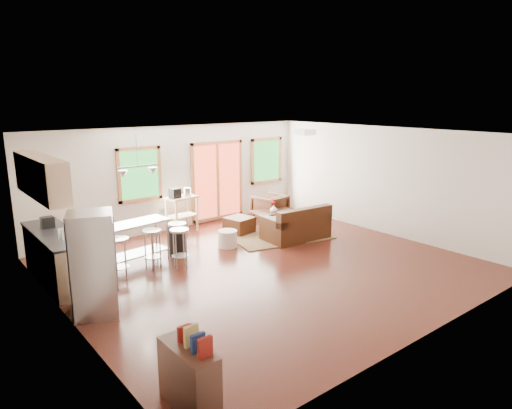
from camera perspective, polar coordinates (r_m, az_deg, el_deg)
floor at (r=9.15m, az=1.18°, el=-7.74°), size 7.50×7.00×0.02m
ceiling at (r=8.57m, az=1.26°, el=8.85°), size 7.50×7.00×0.02m
back_wall at (r=11.63m, az=-9.90°, el=3.30°), size 7.50×0.02×2.60m
left_wall at (r=7.07m, az=-23.02°, el=-3.97°), size 0.02×7.00×2.60m
right_wall at (r=11.49m, az=15.82°, el=2.88°), size 0.02×7.00×2.60m
front_wall at (r=6.56m, az=21.27°, el=-5.09°), size 7.50×0.02×2.60m
window_left at (r=11.12m, az=-14.34°, el=3.68°), size 1.10×0.05×1.30m
french_doors at (r=12.24m, az=-4.82°, el=2.98°), size 1.60×0.05×2.10m
window_right at (r=13.18m, az=1.33°, el=5.52°), size 1.10×0.05×1.30m
rug at (r=11.14m, az=2.59°, el=-3.76°), size 2.63×2.23×0.02m
loveseat at (r=10.77m, az=5.12°, el=-2.70°), size 1.57×0.97×0.80m
coffee_table at (r=11.71m, az=2.19°, el=-1.08°), size 1.19×0.86×0.43m
armchair at (r=12.30m, az=1.72°, el=-0.27°), size 0.86×0.82×0.79m
ottoman at (r=11.27m, az=-2.11°, el=-2.58°), size 0.69×0.69×0.40m
pouf at (r=10.23m, az=-3.58°, el=-4.30°), size 0.57×0.57×0.38m
vase at (r=11.61m, az=2.22°, el=-0.45°), size 0.20×0.21×0.33m
book at (r=11.55m, az=3.83°, el=-0.47°), size 0.19×0.10×0.27m
cabinets at (r=8.82m, az=-24.14°, el=-3.31°), size 0.64×2.24×2.30m
refrigerator at (r=7.36m, az=-19.61°, el=-7.05°), size 0.83×0.82×1.62m
island at (r=9.34m, az=-14.88°, el=-3.80°), size 1.44×0.73×0.87m
cup at (r=9.51m, az=-11.67°, el=-0.75°), size 0.15×0.13×0.12m
bar_stool_a at (r=8.65m, az=-16.76°, el=-5.34°), size 0.48×0.48×0.79m
bar_stool_b at (r=9.05m, az=-12.84°, el=-4.34°), size 0.45×0.45×0.78m
bar_stool_c at (r=9.02m, az=-9.54°, el=-4.28°), size 0.46×0.46×0.78m
trash_can at (r=9.76m, az=-9.75°, el=-4.29°), size 0.49×0.49×0.71m
kitchen_cart at (r=11.29m, az=-9.39°, el=0.33°), size 0.81×0.59×1.14m
bookshelf at (r=5.22m, az=-8.36°, el=-20.51°), size 0.32×0.81×0.95m
ceiling_flush at (r=10.09m, az=6.14°, el=8.98°), size 0.35×0.35×0.12m
pendant_light at (r=8.93m, az=-14.53°, el=4.01°), size 0.80×0.18×0.79m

